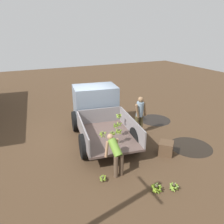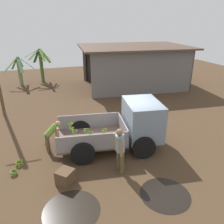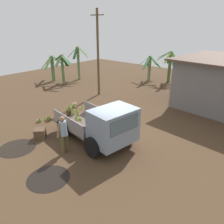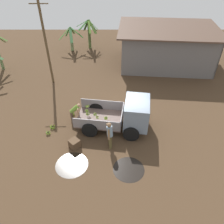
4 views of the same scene
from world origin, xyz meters
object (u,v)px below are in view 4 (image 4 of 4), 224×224
person_foreground_visitor (110,134)px  wooden_crate_0 (74,144)px  cargo_truck (129,114)px  person_worker_loading (74,111)px  utility_pole (46,43)px  banana_bunch_on_ground_1 (73,114)px  banana_bunch_on_ground_0 (53,127)px  banana_bunch_on_ground_2 (48,133)px

person_foreground_visitor → wooden_crate_0: person_foreground_visitor is taller
cargo_truck → person_worker_loading: bearing=176.9°
utility_pole → wooden_crate_0: 8.05m
banana_bunch_on_ground_1 → wooden_crate_0: 2.79m
person_foreground_visitor → banana_bunch_on_ground_0: (-3.48, 1.48, -0.83)m
banana_bunch_on_ground_0 → wooden_crate_0: bearing=-44.1°
banana_bunch_on_ground_0 → wooden_crate_0: wooden_crate_0 is taller
banana_bunch_on_ground_0 → banana_bunch_on_ground_2: 0.53m
banana_bunch_on_ground_1 → wooden_crate_0: bearing=-80.1°
banana_bunch_on_ground_0 → banana_bunch_on_ground_1: bearing=49.5°
cargo_truck → wooden_crate_0: bearing=-144.7°
utility_pole → person_worker_loading: bearing=-63.2°
person_worker_loading → cargo_truck: bearing=-18.8°
cargo_truck → banana_bunch_on_ground_2: size_ratio=16.46×
person_worker_loading → utility_pole: bearing=109.1°
wooden_crate_0 → utility_pole: bearing=110.9°
banana_bunch_on_ground_2 → wooden_crate_0: wooden_crate_0 is taller
person_foreground_visitor → banana_bunch_on_ground_0: bearing=-31.2°
banana_bunch_on_ground_0 → person_foreground_visitor: bearing=-23.1°
cargo_truck → banana_bunch_on_ground_1: (-3.52, 1.18, -0.94)m
utility_pole → banana_bunch_on_ground_1: (2.19, -4.25, -3.10)m
utility_pole → banana_bunch_on_ground_1: utility_pole is taller
person_foreground_visitor → banana_bunch_on_ground_0: size_ratio=5.26×
banana_bunch_on_ground_2 → person_foreground_visitor: bearing=-15.1°
utility_pole → banana_bunch_on_ground_0: size_ratio=19.10×
person_worker_loading → banana_bunch_on_ground_2: 2.00m
cargo_truck → banana_bunch_on_ground_2: 4.86m
utility_pole → wooden_crate_0: bearing=-69.1°
person_worker_loading → banana_bunch_on_ground_2: (-1.45, -1.22, -0.64)m
wooden_crate_0 → banana_bunch_on_ground_0: bearing=135.9°
banana_bunch_on_ground_0 → cargo_truck: bearing=0.9°
cargo_truck → banana_bunch_on_ground_1: cargo_truck is taller
utility_pole → wooden_crate_0: (2.67, -6.99, -2.97)m
cargo_truck → utility_pole: utility_pole is taller
utility_pole → banana_bunch_on_ground_2: bearing=-80.8°
cargo_truck → person_foreground_visitor: (-1.10, -1.55, -0.09)m
banana_bunch_on_ground_0 → banana_bunch_on_ground_1: 1.64m
cargo_truck → banana_bunch_on_ground_0: cargo_truck is taller
cargo_truck → wooden_crate_0: cargo_truck is taller
person_foreground_visitor → wooden_crate_0: 2.06m
person_worker_loading → banana_bunch_on_ground_1: (-0.23, 0.53, -0.64)m
cargo_truck → person_worker_loading: cargo_truck is taller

